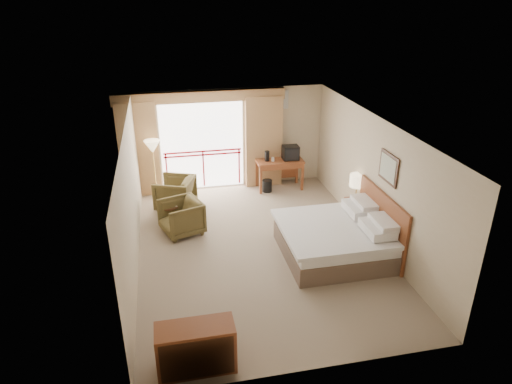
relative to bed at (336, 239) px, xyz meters
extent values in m
plane|color=gray|center=(-1.50, 0.60, -0.38)|extent=(7.00, 7.00, 0.00)
plane|color=white|center=(-1.50, 0.60, 2.32)|extent=(7.00, 7.00, 0.00)
plane|color=#C3AF8E|center=(-1.50, 4.10, 0.97)|extent=(5.00, 0.00, 5.00)
plane|color=#C3AF8E|center=(-1.50, -2.90, 0.97)|extent=(5.00, 0.00, 5.00)
plane|color=#C3AF8E|center=(-4.00, 0.60, 0.97)|extent=(0.00, 7.00, 7.00)
plane|color=#C3AF8E|center=(1.00, 0.60, 0.97)|extent=(0.00, 7.00, 7.00)
plane|color=white|center=(-2.30, 4.08, 0.82)|extent=(2.40, 0.00, 2.40)
cube|color=#A40E1B|center=(-2.30, 4.06, 0.57)|extent=(2.09, 0.03, 0.04)
cube|color=#A40E1B|center=(-2.30, 4.06, 0.67)|extent=(2.09, 0.03, 0.04)
cube|color=#A40E1B|center=(-3.29, 4.06, 0.17)|extent=(0.04, 0.03, 1.00)
cube|color=#A40E1B|center=(-2.30, 4.06, 0.17)|extent=(0.04, 0.03, 1.00)
cube|color=#A40E1B|center=(-1.31, 4.06, 0.17)|extent=(0.04, 0.03, 1.00)
cube|color=#966C44|center=(-3.95, 3.95, 0.87)|extent=(1.00, 0.26, 2.50)
cube|color=#966C44|center=(-0.65, 3.95, 0.87)|extent=(1.00, 0.26, 2.50)
cube|color=#966C44|center=(-2.30, 3.98, 2.17)|extent=(4.40, 0.22, 0.28)
cube|color=silver|center=(-0.20, 4.07, 1.97)|extent=(0.50, 0.04, 0.50)
cube|color=brown|center=(-0.05, 0.00, -0.18)|extent=(2.05, 2.00, 0.40)
cube|color=white|center=(-0.05, 0.00, 0.12)|extent=(2.01, 1.96, 0.22)
cube|color=white|center=(-0.10, 0.00, 0.25)|extent=(2.09, 2.06, 0.08)
cube|color=white|center=(0.65, -0.45, 0.40)|extent=(0.50, 0.75, 0.18)
cube|color=white|center=(0.65, 0.45, 0.40)|extent=(0.50, 0.75, 0.18)
cube|color=white|center=(0.78, -0.45, 0.52)|extent=(0.40, 0.70, 0.14)
cube|color=white|center=(0.78, 0.45, 0.52)|extent=(0.40, 0.70, 0.14)
cube|color=brown|center=(0.96, 0.00, 0.27)|extent=(0.06, 2.10, 1.30)
cube|color=black|center=(0.98, 0.00, 1.47)|extent=(0.03, 0.72, 0.60)
cube|color=silver|center=(0.96, 0.00, 1.47)|extent=(0.01, 0.60, 0.48)
cube|color=brown|center=(0.93, 1.20, -0.08)|extent=(0.43, 0.51, 0.59)
cylinder|color=tan|center=(0.93, 1.25, 0.25)|extent=(0.14, 0.14, 0.04)
cylinder|color=tan|center=(0.93, 1.25, 0.44)|extent=(0.03, 0.03, 0.36)
cylinder|color=#FFE5B2|center=(0.93, 1.25, 0.70)|extent=(0.34, 0.34, 0.28)
cube|color=black|center=(0.88, 1.05, 0.25)|extent=(0.16, 0.13, 0.07)
cube|color=brown|center=(-0.28, 3.58, 0.42)|extent=(1.26, 0.61, 0.05)
cube|color=brown|center=(-0.86, 3.31, 0.01)|extent=(0.06, 0.06, 0.78)
cube|color=brown|center=(0.30, 3.31, 0.01)|extent=(0.06, 0.06, 0.78)
cube|color=brown|center=(-0.86, 3.84, 0.01)|extent=(0.06, 0.06, 0.78)
cube|color=brown|center=(0.30, 3.84, 0.01)|extent=(0.06, 0.06, 0.78)
cube|color=brown|center=(-0.28, 3.84, 0.10)|extent=(1.16, 0.03, 0.58)
cube|color=brown|center=(-0.28, 3.30, 0.34)|extent=(1.16, 0.03, 0.13)
cube|color=black|center=(0.02, 3.58, 0.64)|extent=(0.42, 0.33, 0.39)
cube|color=black|center=(0.02, 3.41, 0.64)|extent=(0.39, 0.02, 0.31)
cylinder|color=black|center=(-0.63, 3.58, 0.58)|extent=(0.17, 0.17, 0.28)
cylinder|color=white|center=(-0.48, 3.53, 0.50)|extent=(0.10, 0.10, 0.11)
cylinder|color=black|center=(-0.65, 3.42, -0.21)|extent=(0.33, 0.33, 0.33)
imported|color=#463B1E|center=(-3.13, 2.90, -0.38)|extent=(1.15, 1.14, 0.81)
imported|color=#463B1E|center=(-3.06, 1.59, -0.38)|extent=(1.08, 1.07, 0.78)
cylinder|color=black|center=(-3.30, 2.03, 0.10)|extent=(0.45, 0.45, 0.04)
cylinder|color=black|center=(-3.30, 2.03, -0.13)|extent=(0.05, 0.05, 0.45)
cylinder|color=black|center=(-3.30, 2.03, -0.36)|extent=(0.32, 0.32, 0.03)
imported|color=white|center=(-3.30, 2.03, 0.12)|extent=(0.19, 0.25, 0.02)
cylinder|color=tan|center=(-3.59, 3.61, -0.36)|extent=(0.26, 0.26, 0.03)
cylinder|color=tan|center=(-3.59, 3.61, 0.31)|extent=(0.03, 0.03, 1.38)
cone|color=#FFE5B2|center=(-3.59, 3.61, 1.05)|extent=(0.40, 0.40, 0.32)
cube|color=brown|center=(-3.09, -2.52, 0.00)|extent=(1.12, 0.47, 0.75)
cube|color=black|center=(-3.09, -2.75, 0.00)|extent=(1.03, 0.02, 0.66)
camera|label=1|loc=(-3.28, -7.62, 4.71)|focal=32.00mm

